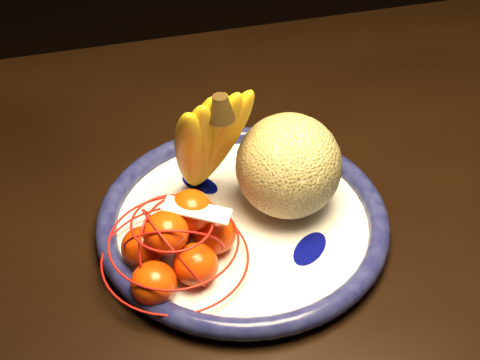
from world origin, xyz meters
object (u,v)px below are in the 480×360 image
object	(u,v)px
banana_bunch	(206,139)
mandarin_bag	(177,243)
fruit_bowl	(243,222)
dining_table	(196,295)
cantaloupe	(289,166)

from	to	relation	value
banana_bunch	mandarin_bag	size ratio (longest dim) A/B	0.87
fruit_bowl	mandarin_bag	xyz separation A→B (m)	(-0.09, -0.04, 0.03)
dining_table	fruit_bowl	xyz separation A→B (m)	(0.06, 0.01, 0.10)
cantaloupe	banana_bunch	size ratio (longest dim) A/B	0.66
fruit_bowl	cantaloupe	distance (m)	0.09
fruit_bowl	mandarin_bag	bearing A→B (deg)	-157.30
cantaloupe	banana_bunch	bearing A→B (deg)	155.02
fruit_bowl	banana_bunch	distance (m)	0.11
fruit_bowl	banana_bunch	bearing A→B (deg)	118.36
dining_table	mandarin_bag	world-z (taller)	mandarin_bag
fruit_bowl	mandarin_bag	size ratio (longest dim) A/B	1.61
banana_bunch	fruit_bowl	bearing A→B (deg)	-74.83
dining_table	mandarin_bag	distance (m)	0.13
dining_table	mandarin_bag	size ratio (longest dim) A/B	7.78
fruit_bowl	mandarin_bag	distance (m)	0.10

